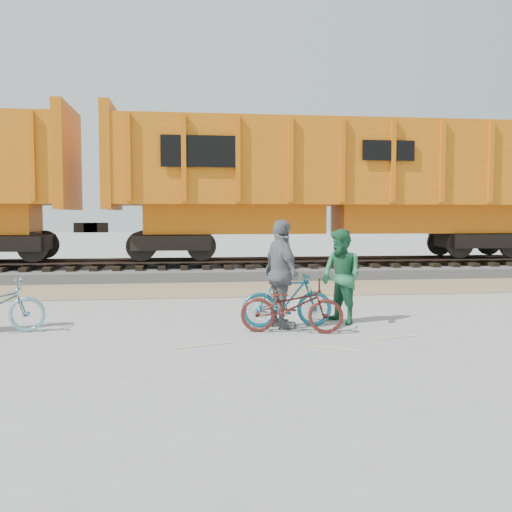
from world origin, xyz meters
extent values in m
plane|color=#9E9E99|center=(0.00, 0.00, 0.00)|extent=(120.00, 120.00, 0.00)
cube|color=#9A825F|center=(0.00, 5.50, 0.01)|extent=(120.00, 3.00, 0.02)
cube|color=slate|center=(0.00, 9.00, 0.15)|extent=(120.00, 4.00, 0.30)
cube|color=black|center=(-6.50, 9.00, 0.36)|extent=(0.22, 2.60, 0.12)
cube|color=black|center=(0.00, 9.00, 0.36)|extent=(0.22, 2.60, 0.12)
cube|color=black|center=(6.50, 9.00, 0.36)|extent=(0.22, 2.60, 0.12)
cylinder|color=#382821|center=(0.00, 8.28, 0.48)|extent=(120.00, 0.12, 0.12)
cylinder|color=#382821|center=(0.00, 9.72, 0.48)|extent=(120.00, 0.12, 0.12)
cube|color=#C5610C|center=(-4.78, 9.00, 3.64)|extent=(0.30, 3.06, 3.10)
cube|color=black|center=(3.37, 9.00, 0.94)|extent=(11.20, 2.20, 0.80)
cube|color=orange|center=(3.37, 9.00, 1.79)|extent=(11.76, 1.65, 0.90)
cube|color=orange|center=(3.37, 9.00, 3.54)|extent=(14.00, 3.00, 2.60)
cube|color=#C5610C|center=(-3.48, 9.00, 3.64)|extent=(0.30, 3.06, 3.10)
cube|color=black|center=(-0.83, 7.42, 3.74)|extent=(2.20, 0.04, 0.90)
imported|color=#186A86|center=(0.45, 0.44, 0.47)|extent=(1.56, 0.46, 0.94)
imported|color=#521D17|center=(0.44, -0.05, 0.44)|extent=(1.75, 0.95, 0.87)
imported|color=#256840|center=(1.45, 0.64, 0.83)|extent=(0.93, 1.01, 1.66)
imported|color=slate|center=(0.34, 0.35, 0.92)|extent=(0.73, 1.16, 1.84)
camera|label=1|loc=(-1.27, -9.05, 1.89)|focal=40.00mm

